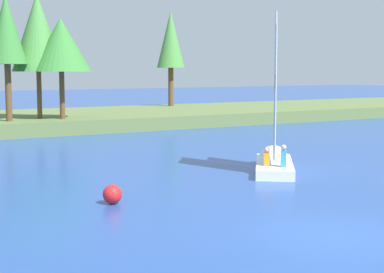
% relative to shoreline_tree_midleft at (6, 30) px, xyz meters
% --- Properties ---
extents(ground_plane, '(200.00, 200.00, 0.00)m').
position_rel_shoreline_tree_midleft_xyz_m(ground_plane, '(1.37, -25.27, -6.03)').
color(ground_plane, '#234793').
extents(shore_bank, '(80.00, 12.15, 0.84)m').
position_rel_shoreline_tree_midleft_xyz_m(shore_bank, '(1.37, 4.18, -5.61)').
color(shore_bank, '#5B703D').
rests_on(shore_bank, ground).
extents(shoreline_tree_midleft, '(2.25, 2.25, 7.25)m').
position_rel_shoreline_tree_midleft_xyz_m(shoreline_tree_midleft, '(0.00, 0.00, 0.00)').
color(shoreline_tree_midleft, brown).
rests_on(shoreline_tree_midleft, shore_bank).
extents(shoreline_tree_centre, '(3.15, 3.15, 7.52)m').
position_rel_shoreline_tree_midleft_xyz_m(shoreline_tree_centre, '(2.08, 1.00, -0.03)').
color(shoreline_tree_centre, brown).
rests_on(shoreline_tree_centre, shore_bank).
extents(shoreline_tree_midright, '(3.59, 3.59, 6.04)m').
position_rel_shoreline_tree_midleft_xyz_m(shoreline_tree_midright, '(3.19, 0.05, -0.76)').
color(shoreline_tree_midright, brown).
rests_on(shoreline_tree_midright, shore_bank).
extents(shoreline_tree_right, '(2.26, 2.26, 7.67)m').
position_rel_shoreline_tree_midleft_xyz_m(shoreline_tree_right, '(14.96, 8.14, 0.11)').
color(shoreline_tree_right, brown).
rests_on(shoreline_tree_right, shore_bank).
extents(sailboat, '(3.90, 4.60, 6.40)m').
position_rel_shoreline_tree_midleft_xyz_m(sailboat, '(6.14, -16.83, -5.58)').
color(sailboat, white).
rests_on(sailboat, ground).
extents(channel_buoy, '(0.56, 0.56, 0.56)m').
position_rel_shoreline_tree_midleft_xyz_m(channel_buoy, '(-1.75, -19.53, -5.75)').
color(channel_buoy, red).
rests_on(channel_buoy, ground).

